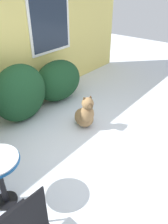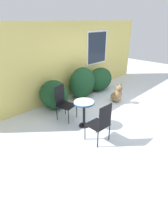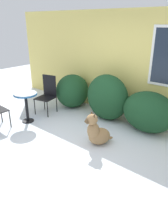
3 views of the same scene
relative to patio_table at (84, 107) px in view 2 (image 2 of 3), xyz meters
The scene contains 9 objects.
ground_plane 1.67m from the patio_table, ahead, with size 16.00×16.00×0.00m, color silver.
house_wall 2.68m from the patio_table, 51.11° to the left, with size 8.00×0.10×2.66m.
shrub_left 1.52m from the patio_table, 84.48° to the left, with size 0.92×1.00×0.97m.
shrub_middle 2.03m from the patio_table, 45.35° to the left, with size 1.16×0.73×1.17m.
shrub_right 2.95m from the patio_table, 30.47° to the left, with size 1.23×0.83×0.95m.
patio_table is the anchor object (origin of this frame).
patio_chair_near_table 0.76m from the patio_table, 96.22° to the left, with size 0.55×0.55×1.03m.
patio_chair_far_side 0.82m from the patio_table, 107.83° to the right, with size 0.48×0.48×1.03m.
dog 2.06m from the patio_table, ahead, with size 0.54×0.63×0.72m.
Camera 2 is at (-4.62, -2.72, 2.70)m, focal length 28.00 mm.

